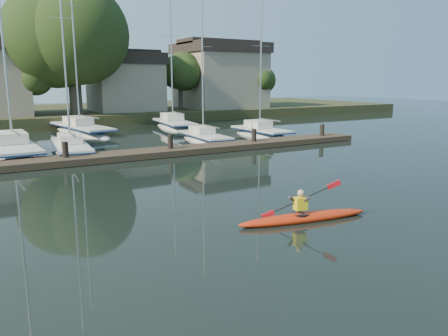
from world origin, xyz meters
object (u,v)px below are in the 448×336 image
sailboat_3 (204,144)px  sailboat_6 (82,135)px  kayak (303,216)px  sailboat_2 (72,155)px  sailboat_4 (261,139)px  dock (121,156)px  sailboat_7 (174,130)px  sailboat_1 (15,158)px

sailboat_3 → sailboat_6: (-6.56, 9.70, -0.03)m
kayak → sailboat_2: size_ratio=0.34×
sailboat_3 → sailboat_4: sailboat_4 is taller
dock → sailboat_2: (-1.98, 3.81, -0.37)m
kayak → sailboat_7: (7.33, 26.91, -0.39)m
dock → sailboat_3: bearing=28.3°
sailboat_2 → sailboat_6: bearing=79.4°
dock → sailboat_1: bearing=137.9°
sailboat_2 → sailboat_7: (11.01, 9.44, -0.04)m
sailboat_2 → sailboat_4: 14.65m
dock → sailboat_7: 16.04m
sailboat_2 → sailboat_4: sailboat_2 is taller
dock → sailboat_4: bearing=19.2°
sailboat_1 → sailboat_3: size_ratio=1.33×
sailboat_1 → sailboat_4: (17.77, -0.22, 0.01)m
dock → sailboat_6: sailboat_6 is taller
sailboat_6 → sailboat_7: bearing=-11.7°
sailboat_1 → kayak: bearing=-71.8°
sailboat_1 → sailboat_4: sailboat_1 is taller
sailboat_4 → sailboat_7: bearing=111.8°
sailboat_4 → sailboat_6: bearing=141.5°
kayak → sailboat_6: 27.35m
dock → sailboat_7: (9.02, 13.25, -0.42)m
sailboat_1 → dock: bearing=-44.4°
sailboat_1 → sailboat_4: 17.77m
sailboat_1 → sailboat_7: sailboat_1 is taller
sailboat_6 → sailboat_7: 8.25m
dock → sailboat_1: 6.91m
dock → sailboat_6: (0.79, 13.66, -0.41)m
kayak → sailboat_3: 18.51m
sailboat_2 → sailboat_3: sailboat_2 is taller
sailboat_1 → sailboat_7: (14.14, 8.62, -0.00)m
sailboat_3 → sailboat_1: bearing=-179.9°
sailboat_2 → sailboat_7: bearing=45.7°
kayak → sailboat_7: 27.90m
sailboat_7 → sailboat_3: bearing=-93.5°
sailboat_2 → sailboat_1: bearing=170.6°
sailboat_6 → sailboat_4: bearing=-46.8°
sailboat_6 → sailboat_1: bearing=-132.0°
sailboat_1 → sailboat_2: bearing=-16.8°
sailboat_4 → sailboat_7: size_ratio=0.84×
dock → sailboat_6: bearing=86.7°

